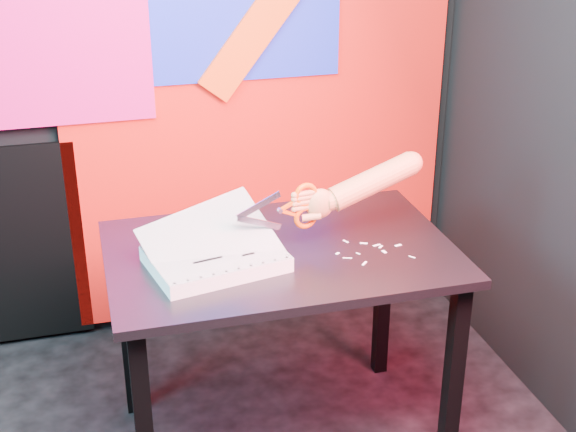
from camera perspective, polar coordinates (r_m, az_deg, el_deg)
name	(u,v)px	position (r m, az deg, el deg)	size (l,w,h in m)	color
room	(118,139)	(1.70, -11.98, 5.35)	(3.01, 3.01, 2.71)	black
backdrop	(113,118)	(3.21, -12.35, 6.81)	(2.88, 0.05, 2.08)	red
work_table	(280,277)	(2.59, -0.55, -4.37)	(1.10, 0.73, 0.75)	black
printout_stack	(215,258)	(2.43, -5.19, -3.00)	(0.45, 0.36, 0.20)	silver
scissors	(300,207)	(2.48, 0.87, 0.65)	(0.27, 0.05, 0.15)	silver
hand_forearm	(364,185)	(2.56, 5.43, 2.23)	(0.45, 0.12, 0.17)	#BC7745
paper_clippings	(371,250)	(2.54, 5.91, -2.41)	(0.23, 0.18, 0.00)	white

